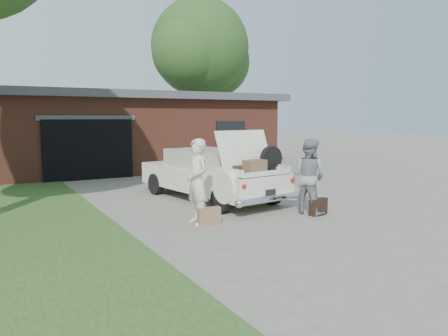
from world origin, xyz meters
TOP-DOWN VIEW (x-y plane):
  - ground at (0.00, 0.00)m, footprint 90.00×90.00m
  - house at (0.98, 11.47)m, footprint 12.80×7.80m
  - tree_right at (7.46, 16.69)m, footprint 6.97×6.06m
  - sedan at (0.59, 2.37)m, footprint 2.53×5.07m
  - woman_left at (-0.97, 0.04)m, footprint 0.46×0.69m
  - woman_right at (1.78, -0.33)m, footprint 0.93×1.05m
  - suitcase_left at (-0.80, -0.17)m, footprint 0.50×0.19m
  - suitcase_right at (1.88, -0.58)m, footprint 0.53×0.25m

SIDE VIEW (x-z plane):
  - ground at x=0.00m, z-range 0.00..0.00m
  - suitcase_left at x=-0.80m, z-range 0.00..0.38m
  - suitcase_right at x=1.88m, z-range 0.00..0.39m
  - sedan at x=0.59m, z-range -0.26..1.69m
  - woman_right at x=1.78m, z-range 0.00..1.79m
  - woman_left at x=-0.97m, z-range 0.00..1.84m
  - house at x=0.98m, z-range 0.02..3.32m
  - tree_right at x=7.46m, z-range 1.50..11.11m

